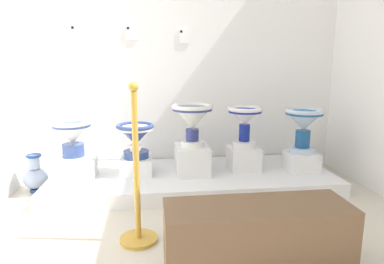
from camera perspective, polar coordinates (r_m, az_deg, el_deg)
The scene contains 19 objects.
ground_plane at distance 2.22m, azimuth 4.51°, elevation -21.08°, with size 5.38×5.26×0.02m, color beige.
wall_back at distance 3.74m, azimuth -1.10°, elevation 17.95°, with size 3.58×0.06×3.21m, color white.
display_platform at distance 3.34m, azimuth 0.03°, elevation -7.99°, with size 2.73×1.03×0.14m, color white.
plinth_block_rightmost at distance 3.30m, azimuth -19.44°, elevation -6.24°, with size 0.36×0.40×0.16m, color white.
antique_toilet_rightmost at distance 3.22m, azimuth -19.82°, elevation -0.73°, with size 0.35×0.35×0.39m.
plinth_block_slender_white at distance 3.30m, azimuth -9.49°, elevation -5.70°, with size 0.30×0.32×0.16m, color white.
antique_toilet_slender_white at distance 3.22m, azimuth -9.67°, elevation -0.62°, with size 0.36×0.36×0.33m.
plinth_block_pale_glazed at distance 3.26m, azimuth 0.03°, elevation -4.74°, with size 0.32×0.39×0.27m, color white.
antique_toilet_pale_glazed at distance 3.17m, azimuth 0.04°, elevation 2.47°, with size 0.40×0.40×0.41m.
plinth_block_central_ornate at distance 3.43m, azimuth 8.82°, elevation -4.47°, with size 0.30×0.30×0.22m, color white.
antique_toilet_central_ornate at distance 3.34m, azimuth 9.03°, elevation 2.19°, with size 0.34×0.34×0.41m.
plinth_block_squat_floral at distance 3.54m, azimuth 18.20°, elevation -4.77°, with size 0.29×0.30×0.18m, color white.
antique_toilet_squat_floral at distance 3.45m, azimuth 18.61°, elevation 1.57°, with size 0.38×0.38×0.44m.
info_placard_first at distance 3.74m, azimuth -19.27°, elevation 15.88°, with size 0.10×0.01×0.15m.
info_placard_second at distance 3.67m, azimuth -10.23°, elevation 16.41°, with size 0.13×0.01×0.15m.
info_placard_third at distance 3.69m, azimuth -1.27°, elevation 16.14°, with size 0.11×0.01×0.15m.
decorative_vase_corner at distance 3.50m, azimuth -25.26°, elevation -6.86°, with size 0.22×0.22×0.36m.
stanchion_post_near_left at distance 2.28m, azimuth -9.37°, elevation -10.75°, with size 0.26×0.26×1.08m.
museum_bench at distance 2.06m, azimuth 11.06°, elevation -17.24°, with size 1.07×0.36×0.40m, color brown.
Camera 1 is at (1.30, -1.20, 1.19)m, focal length 31.11 mm.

